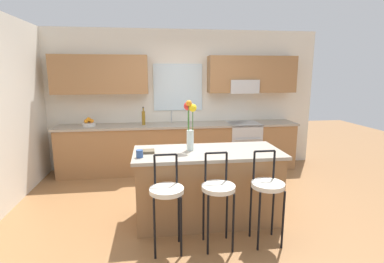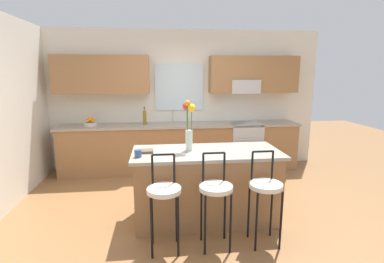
% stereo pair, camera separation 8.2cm
% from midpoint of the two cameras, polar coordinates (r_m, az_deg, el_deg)
% --- Properties ---
extents(ground_plane, '(14.00, 14.00, 0.00)m').
position_cam_midpoint_polar(ground_plane, '(4.28, 0.30, -14.77)').
color(ground_plane, olive).
extents(back_wall_assembly, '(5.60, 0.50, 2.70)m').
position_cam_midpoint_polar(back_wall_assembly, '(5.83, -1.83, 7.68)').
color(back_wall_assembly, silver).
rests_on(back_wall_assembly, ground).
extents(counter_run, '(4.56, 0.64, 0.92)m').
position_cam_midpoint_polar(counter_run, '(5.71, -1.77, -3.02)').
color(counter_run, '#996B42').
rests_on(counter_run, ground).
extents(sink_faucet, '(0.02, 0.13, 0.23)m').
position_cam_midpoint_polar(sink_faucet, '(5.72, -3.35, 3.08)').
color(sink_faucet, '#B7BABC').
rests_on(sink_faucet, counter_run).
extents(oven_range, '(0.60, 0.64, 0.92)m').
position_cam_midpoint_polar(oven_range, '(5.92, 10.44, -2.74)').
color(oven_range, '#B7BABC').
rests_on(oven_range, ground).
extents(kitchen_island, '(1.85, 0.82, 0.92)m').
position_cam_midpoint_polar(kitchen_island, '(3.83, 3.38, -10.40)').
color(kitchen_island, '#996B42').
rests_on(kitchen_island, ground).
extents(bar_stool_near, '(0.36, 0.36, 1.04)m').
position_cam_midpoint_polar(bar_stool_near, '(3.14, -4.70, -12.07)').
color(bar_stool_near, black).
rests_on(bar_stool_near, ground).
extents(bar_stool_middle, '(0.36, 0.36, 1.04)m').
position_cam_midpoint_polar(bar_stool_middle, '(3.21, 5.37, -11.61)').
color(bar_stool_middle, black).
rests_on(bar_stool_middle, ground).
extents(bar_stool_far, '(0.36, 0.36, 1.04)m').
position_cam_midpoint_polar(bar_stool_far, '(3.36, 14.76, -10.86)').
color(bar_stool_far, black).
rests_on(bar_stool_far, ground).
extents(flower_vase, '(0.15, 0.16, 0.64)m').
position_cam_midpoint_polar(flower_vase, '(3.64, 0.02, 1.88)').
color(flower_vase, silver).
rests_on(flower_vase, kitchen_island).
extents(mug_ceramic, '(0.08, 0.08, 0.09)m').
position_cam_midpoint_polar(mug_ceramic, '(3.45, -9.80, -4.23)').
color(mug_ceramic, '#33518C').
rests_on(mug_ceramic, kitchen_island).
extents(cookbook, '(0.20, 0.15, 0.03)m').
position_cam_midpoint_polar(cookbook, '(3.65, -8.49, -3.82)').
color(cookbook, brown).
rests_on(cookbook, kitchen_island).
extents(fruit_bowl_oranges, '(0.24, 0.24, 0.16)m').
position_cam_midpoint_polar(fruit_bowl_oranges, '(5.72, -18.75, 1.63)').
color(fruit_bowl_oranges, silver).
rests_on(fruit_bowl_oranges, counter_run).
extents(bottle_olive_oil, '(0.06, 0.06, 0.34)m').
position_cam_midpoint_polar(bottle_olive_oil, '(5.58, -8.77, 2.71)').
color(bottle_olive_oil, olive).
rests_on(bottle_olive_oil, counter_run).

